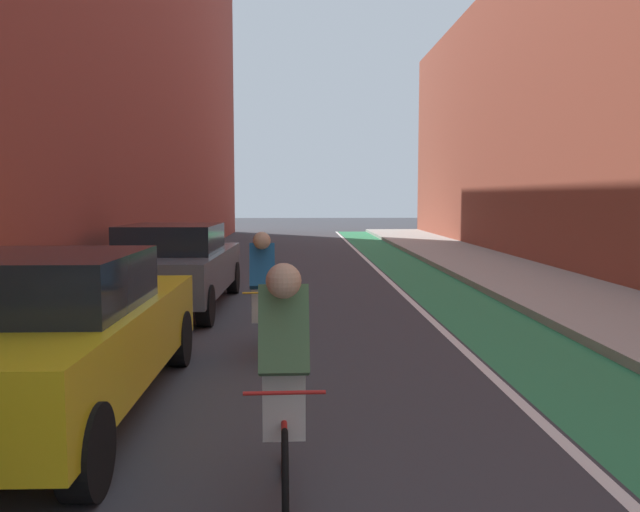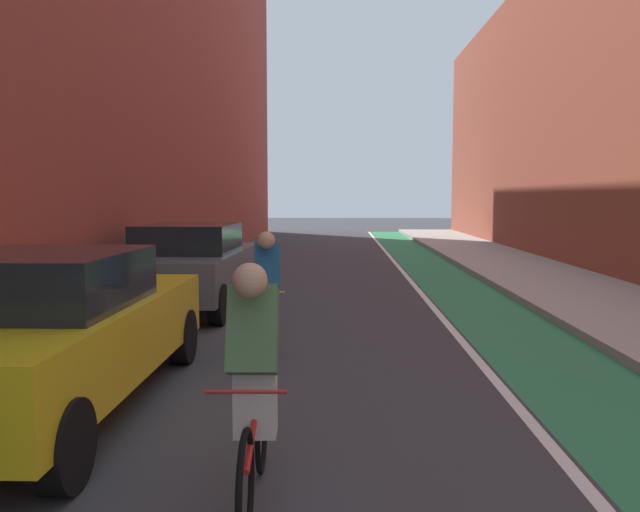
# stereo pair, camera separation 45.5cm
# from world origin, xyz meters

# --- Properties ---
(ground_plane) EXTENTS (94.70, 94.70, 0.00)m
(ground_plane) POSITION_xyz_m (0.00, 17.52, 0.00)
(ground_plane) COLOR #38383D
(bike_lane_paint) EXTENTS (1.60, 43.04, 0.00)m
(bike_lane_paint) POSITION_xyz_m (2.80, 19.52, 0.00)
(bike_lane_paint) COLOR #2D8451
(bike_lane_paint) RESTS_ON ground
(lane_divider_stripe) EXTENTS (0.12, 43.04, 0.00)m
(lane_divider_stripe) POSITION_xyz_m (1.90, 19.52, 0.00)
(lane_divider_stripe) COLOR white
(lane_divider_stripe) RESTS_ON ground
(sidewalk_right) EXTENTS (2.99, 43.04, 0.14)m
(sidewalk_right) POSITION_xyz_m (5.09, 19.52, 0.07)
(sidewalk_right) COLOR #A8A59E
(sidewalk_right) RESTS_ON ground
(building_facade_right) EXTENTS (2.40, 39.04, 9.58)m
(building_facade_right) POSITION_xyz_m (7.78, 21.52, 4.79)
(building_facade_right) COLOR #9E4C38
(building_facade_right) RESTS_ON ground
(parked_sedan_yellow_cab) EXTENTS (1.87, 4.59, 1.53)m
(parked_sedan_yellow_cab) POSITION_xyz_m (-2.55, 9.58, 0.79)
(parked_sedan_yellow_cab) COLOR yellow
(parked_sedan_yellow_cab) RESTS_ON ground
(parked_sedan_gray) EXTENTS (1.99, 4.66, 1.53)m
(parked_sedan_gray) POSITION_xyz_m (-2.55, 15.47, 0.79)
(parked_sedan_gray) COLOR #595B60
(parked_sedan_gray) RESTS_ON ground
(cyclist_mid) EXTENTS (0.48, 1.75, 1.63)m
(cyclist_mid) POSITION_xyz_m (-0.40, 7.78, 0.85)
(cyclist_mid) COLOR black
(cyclist_mid) RESTS_ON ground
(cyclist_trailing) EXTENTS (0.48, 1.67, 1.59)m
(cyclist_trailing) POSITION_xyz_m (-0.76, 11.97, 0.80)
(cyclist_trailing) COLOR black
(cyclist_trailing) RESTS_ON ground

